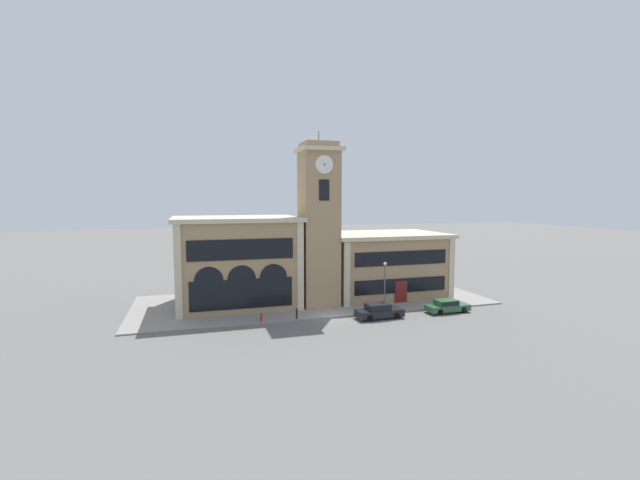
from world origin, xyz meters
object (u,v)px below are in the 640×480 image
(parked_car_mid, at_px, (447,306))
(street_lamp, at_px, (385,279))
(fire_hydrant, at_px, (261,317))
(bollard, at_px, (297,313))
(parked_car_near, at_px, (379,311))

(parked_car_mid, bearing_deg, street_lamp, 162.21)
(fire_hydrant, bearing_deg, bollard, -0.59)
(parked_car_near, height_order, fire_hydrant, parked_car_near)
(parked_car_mid, relative_size, street_lamp, 0.90)
(parked_car_near, bearing_deg, bollard, 166.24)
(parked_car_near, relative_size, bollard, 4.54)
(parked_car_mid, relative_size, fire_hydrant, 5.41)
(parked_car_near, relative_size, street_lamp, 0.92)
(street_lamp, bearing_deg, parked_car_near, -129.03)
(parked_car_mid, bearing_deg, fire_hydrant, 173.13)
(parked_car_mid, distance_m, fire_hydrant, 19.51)
(bollard, bearing_deg, parked_car_mid, -6.17)
(parked_car_near, height_order, parked_car_mid, parked_car_near)
(street_lamp, distance_m, fire_hydrant, 13.41)
(fire_hydrant, bearing_deg, street_lamp, 0.35)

